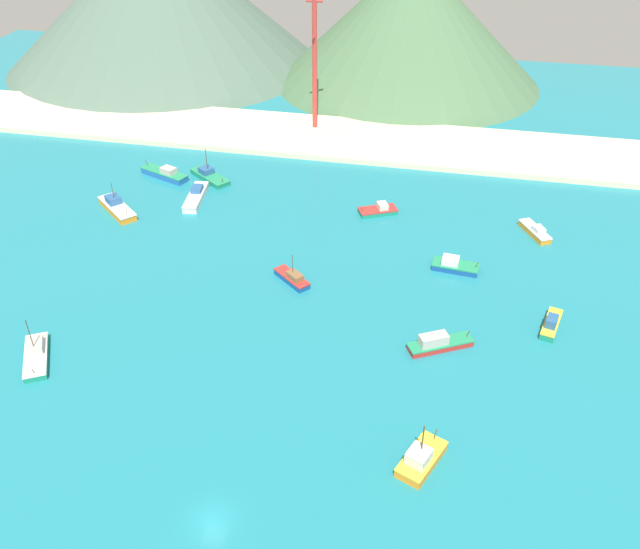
{
  "coord_description": "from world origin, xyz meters",
  "views": [
    {
      "loc": [
        19.94,
        -39.76,
        61.23
      ],
      "look_at": [
        2.03,
        45.11,
        1.36
      ],
      "focal_mm": 37.65,
      "sensor_mm": 36.0,
      "label": 1
    }
  ],
  "objects": [
    {
      "name": "ground",
      "position": [
        0.0,
        30.0,
        -0.25
      ],
      "size": [
        260.0,
        280.0,
        0.5
      ],
      "color": "teal"
    },
    {
      "name": "fishing_boat_0",
      "position": [
        22.66,
        53.02,
        0.76
      ],
      "size": [
        7.69,
        3.82,
        2.11
      ],
      "color": "#14478C",
      "rests_on": "ground"
    },
    {
      "name": "fishing_boat_3",
      "position": [
        36.91,
        40.45,
        0.87
      ],
      "size": [
        3.69,
        7.3,
        2.5
      ],
      "color": "#198466",
      "rests_on": "ground"
    },
    {
      "name": "fishing_boat_4",
      "position": [
        -36.38,
        74.66,
        0.85
      ],
      "size": [
        11.1,
        6.6,
        2.65
      ],
      "color": "#1E5BA8",
      "rests_on": "ground"
    },
    {
      "name": "fishing_boat_5",
      "position": [
        -31.87,
        19.29,
        0.75
      ],
      "size": [
        7.0,
        9.36,
        6.58
      ],
      "color": "#198466",
      "rests_on": "ground"
    },
    {
      "name": "fishing_boat_6",
      "position": [
        -26.8,
        66.81,
        0.79
      ],
      "size": [
        4.09,
        11.14,
        2.22
      ],
      "color": "silver",
      "rests_on": "ground"
    },
    {
      "name": "fishing_boat_7",
      "position": [
        -39.62,
        59.53,
        0.9
      ],
      "size": [
        10.19,
        9.43,
        5.72
      ],
      "color": "orange",
      "rests_on": "ground"
    },
    {
      "name": "fishing_boat_8",
      "position": [
        -2.21,
        44.15,
        0.74
      ],
      "size": [
        6.77,
        6.18,
        5.21
      ],
      "color": "#14478C",
      "rests_on": "ground"
    },
    {
      "name": "fishing_boat_9",
      "position": [
        -27.33,
        75.81,
        0.71
      ],
      "size": [
        10.01,
        8.63,
        6.33
      ],
      "color": "#198466",
      "rests_on": "ground"
    },
    {
      "name": "fishing_boat_10",
      "position": [
        36.07,
        66.94,
        0.71
      ],
      "size": [
        5.53,
        7.7,
        1.99
      ],
      "color": "orange",
      "rests_on": "ground"
    },
    {
      "name": "fishing_boat_11",
      "position": [
        8.08,
        68.87,
        0.65
      ],
      "size": [
        7.62,
        5.81,
        1.99
      ],
      "color": "#198466",
      "rests_on": "ground"
    },
    {
      "name": "fishing_boat_12",
      "position": [
        20.67,
        12.08,
        1.0
      ],
      "size": [
        5.76,
        7.81,
        6.4
      ],
      "color": "orange",
      "rests_on": "ground"
    },
    {
      "name": "fishing_boat_13",
      "position": [
        21.3,
        32.81,
        0.9
      ],
      "size": [
        9.3,
        6.58,
        2.46
      ],
      "color": "red",
      "rests_on": "ground"
    },
    {
      "name": "beach_strip",
      "position": [
        0.0,
        100.13,
        0.6
      ],
      "size": [
        247.0,
        22.87,
        1.2
      ],
      "primitive_type": "cube",
      "color": "beige",
      "rests_on": "ground"
    },
    {
      "name": "hill_central",
      "position": [
        5.51,
        143.54,
        16.55
      ],
      "size": [
        71.3,
        71.3,
        33.1
      ],
      "color": "#476B47",
      "rests_on": "ground"
    },
    {
      "name": "radio_tower",
      "position": [
        -11.65,
        104.24,
        17.94
      ],
      "size": [
        3.52,
        2.81,
        35.18
      ],
      "color": "#B7332D",
      "rests_on": "ground"
    }
  ]
}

